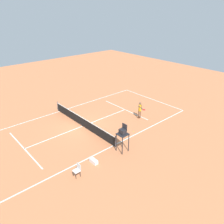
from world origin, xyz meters
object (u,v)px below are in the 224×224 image
at_px(player_serving, 140,109).
at_px(tennis_ball, 134,131).
at_px(umpire_chair, 123,134).
at_px(courtside_chair_near, 77,170).
at_px(equipment_bag, 94,161).

height_order(player_serving, tennis_ball, player_serving).
xyz_separation_m(tennis_ball, umpire_chair, (-1.48, 2.90, 1.57)).
relative_size(player_serving, courtside_chair_near, 1.90).
xyz_separation_m(player_serving, umpire_chair, (-2.98, 5.35, 0.52)).
bearing_deg(tennis_ball, equipment_bag, 101.69).
bearing_deg(courtside_chair_near, umpire_chair, -88.70).
bearing_deg(courtside_chair_near, equipment_bag, -76.08).
bearing_deg(umpire_chair, equipment_bag, 83.17).
xyz_separation_m(player_serving, courtside_chair_near, (-3.08, 9.74, -0.55)).
relative_size(player_serving, equipment_bag, 2.38).
bearing_deg(equipment_bag, player_serving, -71.71).
xyz_separation_m(player_serving, tennis_ball, (-1.50, 2.45, -1.05)).
distance_m(tennis_ball, umpire_chair, 3.62).
bearing_deg(umpire_chair, player_serving, -60.89).
distance_m(courtside_chair_near, equipment_bag, 1.79).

